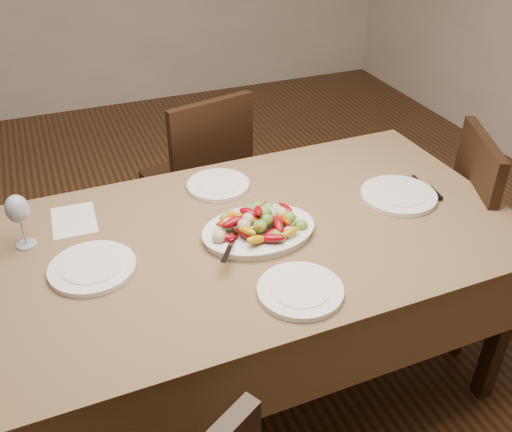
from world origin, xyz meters
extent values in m
plane|color=#3D2312|center=(0.00, 0.00, 0.00)|extent=(6.00, 6.00, 0.00)
cube|color=brown|center=(0.06, -0.24, 0.38)|extent=(1.86, 1.07, 0.76)
ellipsoid|color=white|center=(0.06, -0.27, 0.77)|extent=(0.39, 0.29, 0.02)
cylinder|color=white|center=(-0.50, -0.25, 0.77)|extent=(0.27, 0.27, 0.02)
cylinder|color=white|center=(0.64, -0.24, 0.77)|extent=(0.29, 0.29, 0.02)
cylinder|color=white|center=(0.03, 0.09, 0.77)|extent=(0.24, 0.24, 0.02)
cylinder|color=white|center=(0.06, -0.59, 0.77)|extent=(0.26, 0.26, 0.02)
cube|color=silver|center=(-0.52, 0.06, 0.76)|extent=(0.16, 0.22, 0.00)
camera|label=1|loc=(-0.54, -1.75, 1.89)|focal=40.00mm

